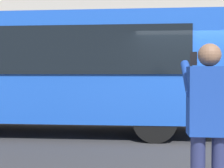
{
  "coord_description": "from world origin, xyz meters",
  "views": [
    {
      "loc": [
        1.15,
        7.52,
        1.56
      ],
      "look_at": [
        1.86,
        -0.4,
        1.3
      ],
      "focal_mm": 50.95,
      "sensor_mm": 36.0,
      "label": 1
    }
  ],
  "objects": [
    {
      "name": "ground_plane",
      "position": [
        0.0,
        0.0,
        0.0
      ],
      "size": [
        60.0,
        60.0,
        0.0
      ],
      "primitive_type": "plane",
      "color": "#2B2B2D"
    },
    {
      "name": "red_bus",
      "position": [
        3.84,
        -0.77,
        1.68
      ],
      "size": [
        9.05,
        2.54,
        3.08
      ],
      "color": "#1947AD",
      "rests_on": "ground_plane"
    },
    {
      "name": "pedestrian_photographer",
      "position": [
        0.49,
        4.41,
        1.14
      ],
      "size": [
        0.53,
        0.52,
        1.7
      ],
      "color": "#1E2347",
      "rests_on": "sidewalk_curb"
    }
  ]
}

